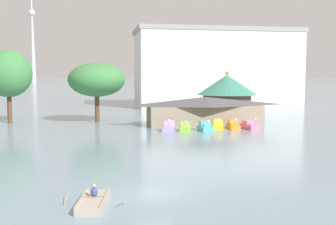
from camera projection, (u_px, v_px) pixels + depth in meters
name	position (u px, v px, depth m)	size (l,w,h in m)	color
ground_plane	(154.00, 194.00, 25.83)	(2000.00, 2000.00, 0.00)	gray
rowboat_with_rower	(93.00, 202.00, 23.58)	(3.76, 4.00, 1.55)	#ADA393
pedal_boat_lavender	(169.00, 127.00, 54.72)	(2.32, 3.19, 1.75)	#B299D8
pedal_boat_lime	(185.00, 127.00, 54.72)	(2.00, 2.96, 1.55)	#8CCC3F
pedal_boat_cyan	(205.00, 127.00, 55.04)	(1.76, 2.71, 1.59)	#4CB7CC
pedal_boat_yellow	(218.00, 125.00, 56.48)	(2.16, 2.96, 1.65)	yellow
pedal_boat_orange	(233.00, 125.00, 56.90)	(1.52, 2.78, 1.61)	orange
pedal_boat_pink	(250.00, 126.00, 56.82)	(2.19, 3.21, 1.64)	pink
boathouse	(204.00, 110.00, 61.07)	(18.57, 6.28, 4.30)	gray
green_roof_pavilion	(227.00, 93.00, 74.45)	(11.15, 11.15, 8.37)	brown
shoreline_tree_tall_left	(8.00, 74.00, 62.84)	(7.28, 7.28, 11.54)	brown
shoreline_tree_mid	(97.00, 80.00, 64.32)	(9.13, 9.13, 9.60)	brown
background_building_block	(216.00, 68.00, 97.62)	(39.34, 16.15, 18.55)	silver
distant_broadcast_tower	(32.00, 27.00, 372.05)	(6.08, 6.08, 121.06)	silver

